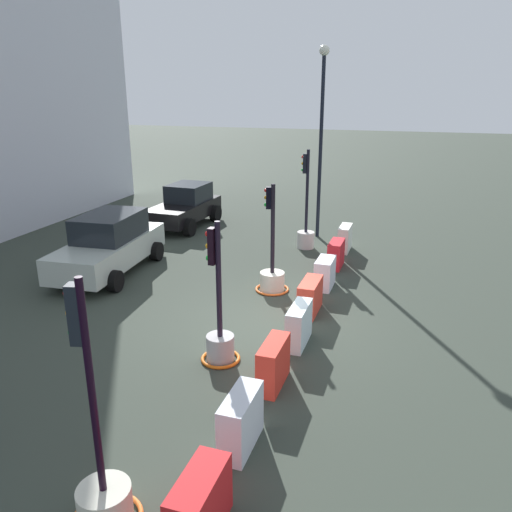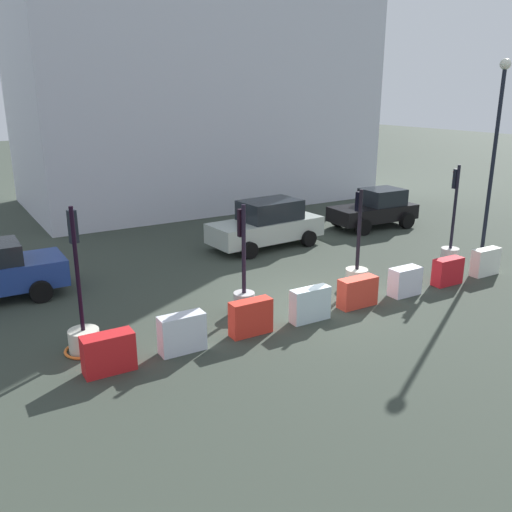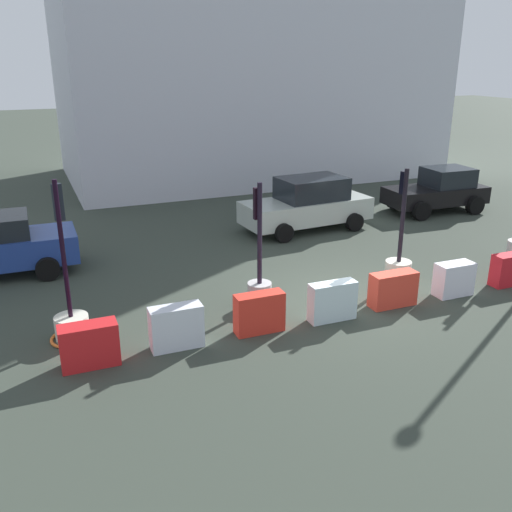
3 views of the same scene
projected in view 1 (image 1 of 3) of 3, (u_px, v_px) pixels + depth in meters
The scene contains 16 objects.
ground_plane at pixel (265, 321), 12.43m from camera, with size 120.00×120.00×0.00m, color #323A31.
traffic_light_0 at pixel (103, 490), 6.53m from camera, with size 0.95×0.95×3.45m.
traffic_light_1 at pixel (220, 336), 10.48m from camera, with size 0.83×0.83×3.01m.
traffic_light_2 at pixel (272, 274), 14.18m from camera, with size 0.95×0.95×3.02m.
traffic_light_3 at pixel (306, 230), 17.93m from camera, with size 0.61×0.61×3.46m.
construction_barrier_0 at pixel (200, 506), 6.39m from camera, with size 1.11×0.48×0.87m.
construction_barrier_1 at pixel (241, 421), 7.97m from camera, with size 1.09×0.42×0.92m.
construction_barrier_2 at pixel (273, 364), 9.64m from camera, with size 1.09×0.39×0.89m.
construction_barrier_3 at pixel (299, 325), 11.20m from camera, with size 1.11×0.38×0.90m.
construction_barrier_4 at pixel (310, 297), 12.82m from camera, with size 1.16×0.44×0.84m.
construction_barrier_5 at pixel (325, 273), 14.42m from camera, with size 0.97×0.47×0.85m.
construction_barrier_6 at pixel (336, 254), 16.06m from camera, with size 1.02×0.41×0.85m.
construction_barrier_7 at pixel (345, 238), 17.67m from camera, with size 1.06×0.38×0.89m.
car_silver_hatchback at pixel (109, 244), 15.52m from camera, with size 4.61×2.35×1.81m.
car_black_sedan at pixel (185, 206), 20.80m from camera, with size 3.97×2.16×1.68m.
street_lamp_post at pixel (322, 123), 18.20m from camera, with size 0.36×0.36×6.83m.
Camera 1 is at (-10.83, -3.20, 5.44)m, focal length 35.63 mm.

